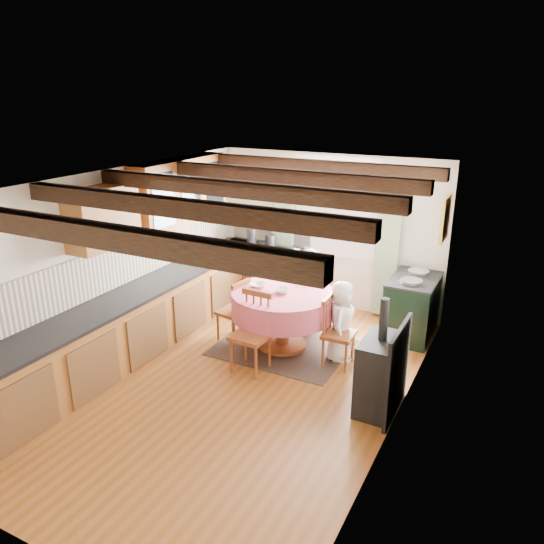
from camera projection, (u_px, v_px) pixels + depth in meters
The scene contains 40 objects.
floor at pixel (241, 383), 6.21m from camera, with size 3.60×5.50×0.00m, color brown.
ceiling at pixel (237, 181), 5.42m from camera, with size 3.60×5.50×0.00m, color white.
wall_back at pixel (329, 232), 8.13m from camera, with size 3.60×0.00×2.40m, color silver.
wall_front at pixel (30, 421), 3.51m from camera, with size 3.60×0.00×2.40m, color silver.
wall_left at pixel (116, 265), 6.59m from camera, with size 0.00×5.50×2.40m, color silver.
wall_right at pixel (401, 320), 5.04m from camera, with size 0.00×5.50×2.40m, color silver.
beam_a at pixel (95, 234), 3.77m from camera, with size 3.60×0.16×0.16m, color #392213.
beam_b at pixel (179, 208), 4.61m from camera, with size 3.60×0.16×0.16m, color #392213.
beam_c at pixel (237, 189), 5.45m from camera, with size 3.60×0.16×0.16m, color #392213.
beam_d at pixel (280, 176), 6.29m from camera, with size 3.60×0.16×0.16m, color #392213.
beam_e at pixel (312, 166), 7.13m from camera, with size 3.60×0.16×0.16m, color #392213.
splash_left at pixel (133, 259), 6.83m from camera, with size 0.02×4.50×0.55m, color beige.
splash_back at pixel (271, 225), 8.54m from camera, with size 1.40×0.02×0.55m, color beige.
base_cabinet_left at pixel (139, 325), 6.71m from camera, with size 0.60×5.30×0.88m, color brown.
base_cabinet_back at pixel (261, 274), 8.58m from camera, with size 1.30×0.60×0.88m, color brown.
worktop_left at pixel (138, 292), 6.55m from camera, with size 0.64×5.30×0.04m, color black.
worktop_back at pixel (260, 247), 8.41m from camera, with size 1.30×0.64×0.04m, color black.
wall_cabinet_glass at pixel (181, 192), 7.28m from camera, with size 0.34×1.80×0.90m, color brown.
wall_cabinet_solid at pixel (103, 217), 6.03m from camera, with size 0.34×0.90×0.70m, color brown.
window_frame at pixel (336, 207), 7.94m from camera, with size 1.34×0.03×1.54m, color white.
window_pane at pixel (336, 207), 7.94m from camera, with size 1.20×0.01×1.40m, color white.
curtain_left at pixel (283, 234), 8.40m from camera, with size 0.35×0.10×2.10m, color #8EAE82.
curtain_right at pixel (387, 248), 7.67m from camera, with size 0.35×0.10×2.10m, color #8EAE82.
curtain_rod at pixel (336, 168), 7.67m from camera, with size 0.03×0.03×2.00m, color black.
wall_picture at pixel (445, 219), 6.82m from camera, with size 0.04×0.50×0.60m, color gold.
wall_plate at pixel (399, 207), 7.49m from camera, with size 0.30×0.30×0.02m, color silver.
rug at pixel (282, 347), 7.06m from camera, with size 1.71×1.33×0.01m, color #2E241B.
dining_table at pixel (283, 320), 6.93m from camera, with size 1.35×1.35×0.81m, color #B43D47, non-canonical shape.
chair_near at pixel (250, 333), 6.35m from camera, with size 0.43×0.45×1.00m, color brown, non-canonical shape.
chair_left at pixel (233, 309), 7.18m from camera, with size 0.38×0.40×0.89m, color brown, non-canonical shape.
chair_right at pixel (339, 332), 6.49m from camera, with size 0.39×0.41×0.91m, color brown, non-canonical shape.
aga_range at pixel (412, 307), 7.29m from camera, with size 0.61×0.95×0.88m, color black, non-canonical shape.
cast_iron_stove at pixel (381, 355), 5.52m from camera, with size 0.39×0.65×1.29m, color black, non-canonical shape.
child_far at pixel (310, 289), 7.46m from camera, with size 0.44×0.29×1.21m, color #54576E.
child_right at pixel (341, 321), 6.61m from camera, with size 0.52×0.34×1.06m, color white.
bowl_a at pixel (258, 285), 6.95m from camera, with size 0.20×0.20×0.05m, color silver.
bowl_b at pixel (282, 291), 6.75m from camera, with size 0.18×0.18×0.06m, color silver.
cup at pixel (305, 281), 7.05m from camera, with size 0.10×0.10×0.09m, color silver.
canister_tall at pixel (251, 237), 8.39m from camera, with size 0.16×0.16×0.27m, color #262628.
canister_wide at pixel (270, 241), 8.36m from camera, with size 0.16×0.16×0.18m, color #262628.
Camera 1 is at (2.80, -4.67, 3.30)m, focal length 34.66 mm.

